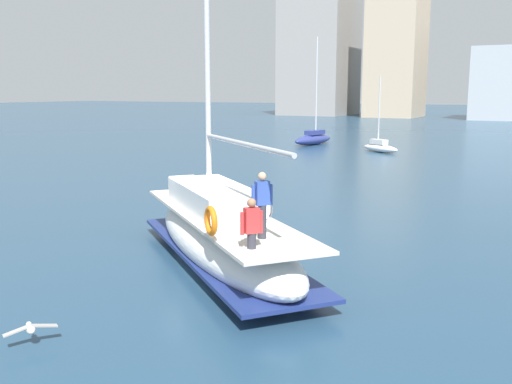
{
  "coord_description": "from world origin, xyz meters",
  "views": [
    {
      "loc": [
        9.74,
        -15.05,
        4.89
      ],
      "look_at": [
        1.5,
        0.35,
        1.8
      ],
      "focal_mm": 40.18,
      "sensor_mm": 36.0,
      "label": 1
    }
  ],
  "objects": [
    {
      "name": "ground_plane",
      "position": [
        0.0,
        0.0,
        0.0
      ],
      "size": [
        400.0,
        400.0,
        0.0
      ],
      "primitive_type": "plane",
      "color": "navy"
    },
    {
      "name": "main_sailboat",
      "position": [
        1.44,
        -1.61,
        0.92
      ],
      "size": [
        8.92,
        7.98,
        13.97
      ],
      "color": "white",
      "rests_on": "ground"
    },
    {
      "name": "moored_sloop_near",
      "position": [
        -10.48,
        33.93,
        0.63
      ],
      "size": [
        2.28,
        5.78,
        9.7
      ],
      "color": "navy",
      "rests_on": "ground"
    },
    {
      "name": "moored_sloop_far",
      "position": [
        -3.19,
        30.36,
        0.46
      ],
      "size": [
        3.77,
        2.84,
        6.05
      ],
      "color": "white",
      "rests_on": "ground"
    },
    {
      "name": "seagull",
      "position": [
        0.95,
        -7.9,
        0.35
      ],
      "size": [
        0.64,
        0.93,
        0.17
      ],
      "color": "silver",
      "rests_on": "ground"
    },
    {
      "name": "waterfront_buildings",
      "position": [
        -2.76,
        95.9,
        11.66
      ],
      "size": [
        81.46,
        18.58,
        28.0
      ],
      "color": "gray",
      "rests_on": "ground"
    }
  ]
}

